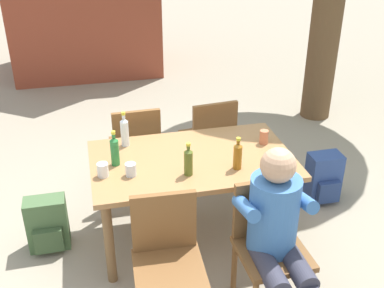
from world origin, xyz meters
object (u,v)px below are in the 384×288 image
object	(u,v)px
person_in_white_shirt	(277,228)
backpack_by_far_side	(324,178)
chair_far_left	(136,144)
bottle_amber	(238,155)
chair_near_left	(167,255)
cup_white	(103,170)
chair_far_right	(210,136)
bottle_clear	(125,131)
backpack_by_near_side	(48,225)
bottle_olive	(188,161)
chair_near_right	(269,239)
cup_terracotta	(264,137)
cup_glass	(131,170)
bottle_green	(115,150)
dining_table	(192,168)

from	to	relation	value
person_in_white_shirt	backpack_by_far_side	distance (m)	1.51
chair_far_left	bottle_amber	xyz separation A→B (m)	(0.63, -0.99, 0.34)
chair_near_left	backpack_by_far_side	distance (m)	1.92
chair_far_left	cup_white	size ratio (longest dim) A/B	8.56
person_in_white_shirt	bottle_amber	xyz separation A→B (m)	(-0.06, 0.65, 0.18)
chair_far_left	bottle_amber	bearing A→B (deg)	-57.42
chair_near_left	chair_far_right	xyz separation A→B (m)	(0.69, 1.53, 0.00)
bottle_amber	bottle_clear	size ratio (longest dim) A/B	0.86
chair_far_right	backpack_by_near_side	xyz separation A→B (m)	(-1.49, -0.66, -0.27)
cup_white	bottle_olive	bearing A→B (deg)	-11.00
chair_near_right	cup_white	size ratio (longest dim) A/B	8.56
chair_near_left	chair_far_right	world-z (taller)	same
chair_near_right	backpack_by_far_side	size ratio (longest dim) A/B	1.89
cup_terracotta	cup_glass	size ratio (longest dim) A/B	1.19
chair_far_left	cup_glass	xyz separation A→B (m)	(-0.14, -0.91, 0.29)
bottle_clear	backpack_by_far_side	xyz separation A→B (m)	(1.75, -0.10, -0.63)
chair_far_left	cup_white	xyz separation A→B (m)	(-0.33, -0.87, 0.29)
backpack_by_near_side	bottle_clear	bearing A→B (deg)	18.33
chair_near_left	bottle_green	world-z (taller)	bottle_green
bottle_green	chair_near_left	bearing A→B (deg)	-73.78
chair_far_left	backpack_by_far_side	world-z (taller)	chair_far_left
chair_near_right	dining_table	bearing A→B (deg)	114.16
dining_table	person_in_white_shirt	xyz separation A→B (m)	(0.35, -0.87, 0.02)
backpack_by_near_side	chair_near_left	bearing A→B (deg)	-47.33
chair_near_right	chair_far_left	world-z (taller)	same
chair_near_right	chair_far_right	size ratio (longest dim) A/B	1.00
bottle_green	backpack_by_near_side	distance (m)	0.85
cup_terracotta	cup_glass	distance (m)	1.12
chair_far_right	cup_white	bearing A→B (deg)	-139.63
chair_near_right	cup_glass	world-z (taller)	chair_near_right
cup_glass	cup_white	bearing A→B (deg)	169.55
chair_near_left	chair_far_left	distance (m)	1.53
bottle_green	chair_far_right	bearing A→B (deg)	38.22
bottle_amber	bottle_clear	bearing A→B (deg)	144.31
chair_far_left	cup_terracotta	world-z (taller)	chair_far_left
dining_table	backpack_by_near_side	size ratio (longest dim) A/B	3.45
bottle_olive	chair_far_left	bearing A→B (deg)	104.92
bottle_olive	bottle_green	bearing A→B (deg)	152.21
person_in_white_shirt	cup_terracotta	distance (m)	1.02
backpack_by_near_side	chair_far_right	bearing A→B (deg)	24.01
chair_far_right	dining_table	bearing A→B (deg)	-114.80
chair_near_right	chair_near_left	size ratio (longest dim) A/B	1.00
bottle_amber	backpack_by_near_side	distance (m)	1.59
cup_white	backpack_by_near_side	distance (m)	0.76
chair_far_right	person_in_white_shirt	bearing A→B (deg)	-90.27
dining_table	cup_terracotta	distance (m)	0.64
backpack_by_far_side	person_in_white_shirt	bearing A→B (deg)	-130.37
chair_far_left	cup_glass	size ratio (longest dim) A/B	9.08
dining_table	bottle_olive	size ratio (longest dim) A/B	6.06
chair_near_left	chair_far_right	size ratio (longest dim) A/B	1.00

